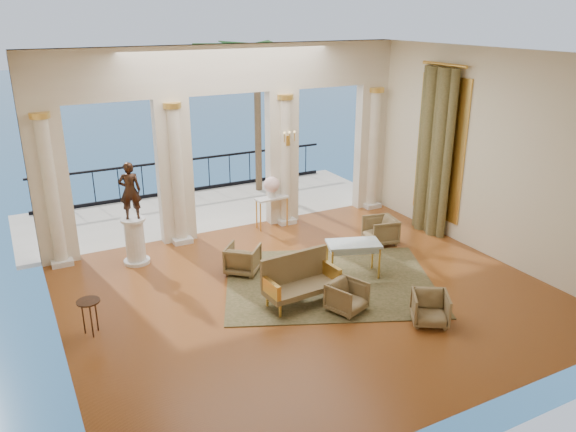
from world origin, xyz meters
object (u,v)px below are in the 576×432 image
armchair_b (430,307)px  settee (299,279)px  armchair_d (243,258)px  statue (130,191)px  armchair_a (347,296)px  side_table (89,305)px  pedestal (135,242)px  armchair_c (380,229)px  game_table (353,246)px  console_table (272,202)px

armchair_b → settee: bearing=165.4°
armchair_d → statue: (-1.87, 1.52, 1.32)m
armchair_a → side_table: 4.51m
armchair_a → pedestal: bearing=105.8°
armchair_c → armchair_b: bearing=-11.9°
settee → side_table: (-3.68, 0.65, 0.07)m
armchair_a → armchair_b: (1.06, -1.04, 0.00)m
armchair_a → armchair_d: 2.60m
settee → pedestal: size_ratio=1.42×
armchair_a → armchair_b: 1.48m
armchair_b → settee: settee is taller
game_table → armchair_c: bearing=56.0°
armchair_b → statue: bearing=160.8°
armchair_b → settee: 2.43m
statue → pedestal: bearing=-169.2°
game_table → pedestal: size_ratio=1.17×
game_table → console_table: (-0.26, 3.29, -0.00)m
settee → pedestal: pedestal is taller
side_table → pedestal: bearing=61.6°
armchair_c → settee: size_ratio=0.48×
armchair_b → game_table: game_table is taller
settee → armchair_a: bearing=-54.2°
settee → side_table: bearing=165.9°
armchair_a → console_table: (0.66, 4.47, 0.35)m
settee → statue: (-2.31, 3.18, 1.19)m
armchair_d → console_table: 2.72m
armchair_b → pedestal: pedestal is taller
armchair_c → game_table: game_table is taller
armchair_a → armchair_d: armchair_d is taller
pedestal → side_table: (-1.37, -2.53, 0.05)m
side_table → armchair_c: bearing=8.1°
armchair_c → armchair_d: 3.51m
armchair_d → console_table: size_ratio=0.78×
armchair_a → settee: settee is taller
armchair_d → side_table: size_ratio=1.06×
armchair_c → console_table: (-1.81, 2.14, 0.31)m
statue → side_table: bearing=72.4°
statue → armchair_a: bearing=137.6°
armchair_d → side_table: (-3.24, -1.01, 0.21)m
armchair_c → game_table: bearing=-42.6°
pedestal → console_table: bearing=9.0°
console_table → armchair_c: bearing=-54.2°
armchair_c → pedestal: pedestal is taller
console_table → side_table: bearing=-152.2°
pedestal → statue: (-0.00, 0.00, 1.16)m
armchair_b → armchair_c: armchair_c is taller
armchair_c → console_table: size_ratio=0.81×
console_table → armchair_a: bearing=-102.7°
armchair_b → armchair_c: bearing=99.2°
armchair_b → statue: (-3.97, 4.94, 1.34)m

